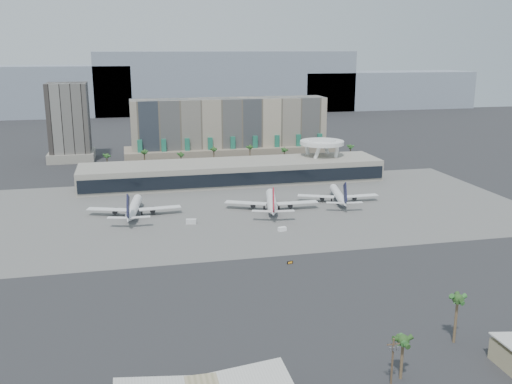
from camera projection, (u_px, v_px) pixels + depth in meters
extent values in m
plane|color=#232326|center=(285.00, 246.00, 221.16)|extent=(900.00, 900.00, 0.00)
cube|color=#5B5B59|center=(254.00, 208.00, 273.10)|extent=(260.00, 130.00, 0.06)
cube|color=gray|center=(9.00, 92.00, 619.43)|extent=(260.00, 60.00, 55.00)
cube|color=gray|center=(226.00, 82.00, 669.37)|extent=(300.00, 60.00, 70.00)
cube|color=gray|center=(383.00, 90.00, 715.64)|extent=(220.00, 60.00, 45.00)
cube|color=tan|center=(229.00, 130.00, 383.41)|extent=(130.00, 22.00, 42.00)
cube|color=gray|center=(230.00, 154.00, 385.49)|extent=(140.00, 30.00, 10.00)
cube|color=#1F6C54|center=(140.00, 154.00, 362.10)|extent=(3.00, 2.00, 18.00)
cube|color=#1F6C54|center=(164.00, 153.00, 365.34)|extent=(3.00, 2.00, 18.00)
cube|color=#1F6C54|center=(187.00, 152.00, 368.58)|extent=(3.00, 2.00, 18.00)
cube|color=#1F6C54|center=(210.00, 151.00, 371.81)|extent=(3.00, 2.00, 18.00)
cube|color=#1F6C54|center=(233.00, 150.00, 375.05)|extent=(3.00, 2.00, 18.00)
cube|color=#1F6C54|center=(255.00, 149.00, 378.29)|extent=(3.00, 2.00, 18.00)
cube|color=#1F6C54|center=(277.00, 148.00, 381.53)|extent=(3.00, 2.00, 18.00)
cube|color=#1F6C54|center=(298.00, 148.00, 384.76)|extent=(3.00, 2.00, 18.00)
cube|color=#1F6C54|center=(319.00, 147.00, 388.00)|extent=(3.00, 2.00, 18.00)
cube|color=black|center=(69.00, 122.00, 383.13)|extent=(26.00, 26.00, 52.00)
cube|color=#A6A092|center=(72.00, 156.00, 388.82)|extent=(30.00, 30.00, 6.00)
cube|color=#A6A092|center=(233.00, 172.00, 323.58)|extent=(170.00, 32.00, 12.00)
cube|color=black|center=(238.00, 179.00, 308.40)|extent=(168.00, 0.60, 7.00)
cube|color=black|center=(233.00, 160.00, 321.78)|extent=(170.00, 12.00, 2.50)
cylinder|color=white|center=(328.00, 155.00, 347.26)|extent=(6.98, 6.99, 21.89)
cylinder|color=white|center=(308.00, 156.00, 344.51)|extent=(6.98, 6.99, 21.89)
cylinder|color=white|center=(315.00, 160.00, 332.49)|extent=(6.98, 6.99, 21.89)
cylinder|color=white|center=(335.00, 159.00, 335.24)|extent=(6.98, 6.99, 21.89)
cylinder|color=white|center=(322.00, 143.00, 337.65)|extent=(26.00, 26.00, 2.20)
cylinder|color=white|center=(322.00, 140.00, 337.33)|extent=(16.00, 16.00, 1.20)
cylinder|color=brown|center=(107.00, 166.00, 341.53)|extent=(0.70, 0.70, 12.00)
sphere|color=#2A4F1F|center=(107.00, 156.00, 340.11)|extent=(2.80, 2.80, 2.80)
cylinder|color=brown|center=(145.00, 164.00, 346.27)|extent=(0.70, 0.70, 12.00)
sphere|color=#2A4F1F|center=(144.00, 155.00, 344.86)|extent=(2.80, 2.80, 2.80)
cylinder|color=brown|center=(181.00, 162.00, 351.02)|extent=(0.70, 0.70, 12.00)
sphere|color=#2A4F1F|center=(181.00, 153.00, 349.61)|extent=(2.80, 2.80, 2.80)
cylinder|color=brown|center=(215.00, 161.00, 355.55)|extent=(0.70, 0.70, 12.00)
sphere|color=#2A4F1F|center=(215.00, 152.00, 354.14)|extent=(2.80, 2.80, 2.80)
cylinder|color=brown|center=(251.00, 159.00, 360.52)|extent=(0.70, 0.70, 12.00)
sphere|color=#2A4F1F|center=(251.00, 150.00, 359.11)|extent=(2.80, 2.80, 2.80)
cylinder|color=brown|center=(284.00, 158.00, 365.27)|extent=(0.70, 0.70, 12.00)
sphere|color=#2A4F1F|center=(284.00, 149.00, 363.86)|extent=(2.80, 2.80, 2.80)
cylinder|color=brown|center=(317.00, 156.00, 370.02)|extent=(0.70, 0.70, 12.00)
sphere|color=#2A4F1F|center=(317.00, 148.00, 368.60)|extent=(2.80, 2.80, 2.80)
cylinder|color=brown|center=(350.00, 155.00, 374.98)|extent=(0.70, 0.70, 12.00)
sphere|color=#2A4F1F|center=(350.00, 146.00, 373.57)|extent=(2.80, 2.80, 2.80)
cylinder|color=#4C3826|center=(392.00, 363.00, 128.57)|extent=(0.44, 0.44, 12.00)
cube|color=#4C3826|center=(393.00, 344.00, 127.43)|extent=(3.20, 0.22, 0.22)
cylinder|color=slate|center=(390.00, 349.00, 127.16)|extent=(0.56, 0.56, 0.90)
cylinder|color=slate|center=(394.00, 349.00, 127.35)|extent=(0.56, 0.56, 0.90)
cylinder|color=slate|center=(398.00, 349.00, 127.54)|extent=(0.56, 0.56, 0.90)
cylinder|color=black|center=(388.00, 344.00, 127.07)|extent=(0.12, 0.12, 0.30)
cylinder|color=black|center=(399.00, 343.00, 127.67)|extent=(0.12, 0.12, 0.30)
cylinder|color=white|center=(134.00, 207.00, 261.81)|extent=(8.07, 29.31, 4.25)
cylinder|color=black|center=(134.00, 207.00, 261.85)|extent=(7.90, 28.72, 4.17)
cone|color=white|center=(138.00, 197.00, 277.85)|extent=(4.85, 5.31, 4.25)
cone|color=white|center=(129.00, 218.00, 243.64)|extent=(5.49, 10.05, 4.25)
cube|color=white|center=(108.00, 209.00, 259.91)|extent=(19.45, 10.43, 0.37)
cube|color=white|center=(160.00, 208.00, 261.98)|extent=(19.41, 5.70, 0.37)
cylinder|color=black|center=(115.00, 211.00, 260.96)|extent=(2.88, 4.53, 2.34)
cylinder|color=black|center=(153.00, 210.00, 262.47)|extent=(2.88, 4.53, 2.34)
cube|color=black|center=(128.00, 206.00, 240.73)|extent=(1.81, 9.64, 11.19)
cube|color=white|center=(117.00, 218.00, 242.05)|extent=(8.82, 4.54, 0.27)
cube|color=white|center=(140.00, 217.00, 242.90)|extent=(8.52, 2.39, 0.27)
cylinder|color=black|center=(137.00, 206.00, 273.46)|extent=(0.53, 0.53, 1.70)
cylinder|color=black|center=(127.00, 214.00, 261.22)|extent=(0.74, 0.74, 1.70)
cylinder|color=black|center=(142.00, 213.00, 261.82)|extent=(0.74, 0.74, 1.70)
cylinder|color=white|center=(271.00, 201.00, 271.30)|extent=(10.74, 30.41, 4.42)
cylinder|color=black|center=(271.00, 201.00, 271.35)|extent=(10.53, 29.80, 4.33)
cone|color=white|center=(270.00, 192.00, 288.05)|extent=(5.38, 5.80, 4.42)
cone|color=white|center=(273.00, 212.00, 252.33)|extent=(6.44, 10.66, 4.42)
cube|color=white|center=(246.00, 203.00, 270.28)|extent=(19.95, 12.22, 0.39)
cube|color=white|center=(297.00, 203.00, 270.52)|extent=(19.92, 4.53, 0.39)
cylinder|color=black|center=(253.00, 205.00, 271.12)|extent=(3.32, 4.84, 2.43)
cylinder|color=black|center=(290.00, 205.00, 271.29)|extent=(3.32, 4.84, 2.43)
cube|color=maroon|center=(273.00, 200.00, 249.30)|extent=(2.68, 9.93, 11.64)
cube|color=white|center=(262.00, 211.00, 251.08)|extent=(9.14, 5.35, 0.28)
cube|color=white|center=(284.00, 211.00, 251.17)|extent=(9.00, 3.09, 0.28)
cylinder|color=black|center=(271.00, 201.00, 283.47)|extent=(0.55, 0.55, 1.77)
cylinder|color=black|center=(264.00, 208.00, 270.97)|extent=(0.77, 0.77, 1.77)
cylinder|color=black|center=(279.00, 208.00, 271.03)|extent=(0.77, 0.77, 1.77)
cylinder|color=white|center=(338.00, 194.00, 284.67)|extent=(9.30, 27.75, 4.03)
cylinder|color=black|center=(338.00, 195.00, 284.71)|extent=(9.12, 27.19, 3.95)
cone|color=white|center=(333.00, 187.00, 299.93)|extent=(4.84, 5.23, 4.03)
cone|color=white|center=(344.00, 203.00, 267.38)|extent=(5.72, 9.68, 4.03)
cube|color=white|center=(316.00, 196.00, 283.53)|extent=(18.26, 10.85, 0.35)
cube|color=white|center=(360.00, 196.00, 284.15)|extent=(18.19, 4.28, 0.35)
cylinder|color=black|center=(322.00, 198.00, 284.35)|extent=(2.96, 4.38, 2.22)
cylinder|color=black|center=(354.00, 197.00, 284.81)|extent=(2.96, 4.38, 2.22)
cube|color=black|center=(345.00, 193.00, 264.62)|extent=(2.27, 9.07, 10.61)
cube|color=white|center=(335.00, 203.00, 266.15)|extent=(8.34, 4.75, 0.25)
cube|color=white|center=(354.00, 203.00, 266.41)|extent=(8.17, 2.67, 0.25)
cylinder|color=black|center=(334.00, 194.00, 295.75)|extent=(0.50, 0.50, 1.61)
cylinder|color=black|center=(332.00, 200.00, 284.30)|extent=(0.71, 0.71, 1.61)
cylinder|color=black|center=(344.00, 200.00, 284.48)|extent=(0.71, 0.71, 1.61)
cube|color=silver|center=(191.00, 221.00, 248.86)|extent=(4.75, 2.99, 2.15)
cube|color=white|center=(282.00, 229.00, 239.26)|extent=(3.72, 2.71, 1.71)
cube|color=black|center=(290.00, 262.00, 203.17)|extent=(2.31, 0.79, 1.04)
cube|color=orange|center=(290.00, 263.00, 203.00)|extent=(1.64, 0.40, 0.63)
cylinder|color=black|center=(288.00, 263.00, 203.05)|extent=(0.13, 0.13, 0.63)
cylinder|color=black|center=(292.00, 263.00, 203.41)|extent=(0.13, 0.13, 0.63)
cylinder|color=brown|center=(402.00, 359.00, 131.80)|extent=(0.70, 0.70, 10.13)
sphere|color=#2A4F1F|center=(403.00, 340.00, 130.63)|extent=(2.80, 2.80, 2.80)
cylinder|color=brown|center=(456.00, 320.00, 147.81)|extent=(0.70, 0.70, 12.61)
sphere|color=#2A4F1F|center=(458.00, 299.00, 146.33)|extent=(2.80, 2.80, 2.80)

